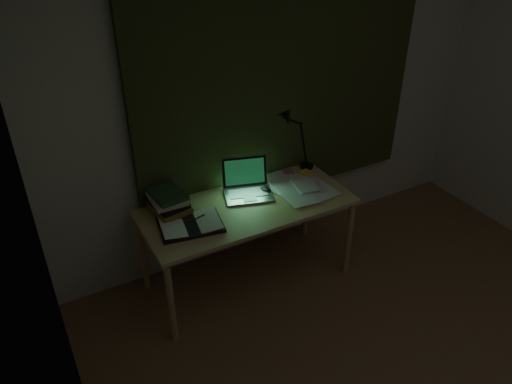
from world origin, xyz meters
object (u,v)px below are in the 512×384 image
laptop (248,182)px  desk_lamp (309,134)px  book_stack (169,202)px  open_textbook (191,224)px  loose_papers (297,187)px  desk (248,244)px

laptop → desk_lamp: 0.62m
book_stack → desk_lamp: bearing=4.2°
open_textbook → loose_papers: 0.84m
desk → desk_lamp: bearing=21.3°
laptop → open_textbook: laptop is taller
desk → open_textbook: size_ratio=3.68×
laptop → loose_papers: laptop is taller
book_stack → open_textbook: bearing=-74.6°
desk → loose_papers: size_ratio=4.08×
book_stack → loose_papers: 0.91m
desk → laptop: bearing=58.5°
loose_papers → open_textbook: bearing=-175.2°
laptop → open_textbook: bearing=-147.3°
desk → laptop: (0.06, 0.10, 0.44)m
book_stack → loose_papers: size_ratio=0.72×
open_textbook → loose_papers: open_textbook is taller
desk → desk_lamp: desk_lamp is taller
book_stack → laptop: bearing=-7.4°
laptop → open_textbook: 0.51m
laptop → book_stack: laptop is taller
desk → open_textbook: (-0.42, -0.04, 0.34)m
desk → book_stack: bearing=160.9°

